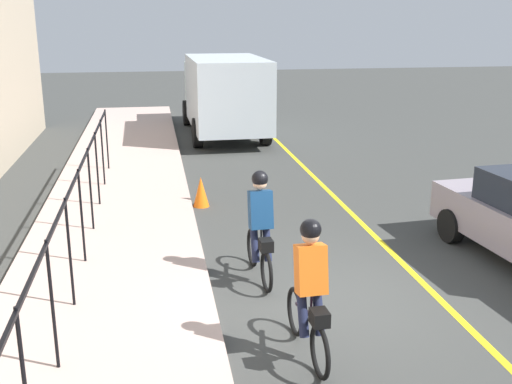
% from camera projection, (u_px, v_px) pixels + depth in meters
% --- Properties ---
extents(ground_plane, '(80.00, 80.00, 0.00)m').
position_uv_depth(ground_plane, '(333.00, 300.00, 9.32)').
color(ground_plane, '#393B39').
extents(lane_line_centre, '(36.00, 0.12, 0.01)m').
position_uv_depth(lane_line_centre, '(432.00, 292.00, 9.57)').
color(lane_line_centre, yellow).
rests_on(lane_line_centre, ground).
extents(sidewalk, '(40.00, 3.20, 0.15)m').
position_uv_depth(sidewalk, '(102.00, 313.00, 8.75)').
color(sidewalk, '#B99D93').
rests_on(sidewalk, ground).
extents(iron_fence, '(14.91, 0.04, 1.60)m').
position_uv_depth(iron_fence, '(74.00, 210.00, 9.29)').
color(iron_fence, black).
rests_on(iron_fence, sidewalk).
extents(cyclist_lead, '(1.71, 0.38, 1.83)m').
position_uv_depth(cyclist_lead, '(260.00, 227.00, 9.76)').
color(cyclist_lead, black).
rests_on(cyclist_lead, ground).
extents(cyclist_follow, '(1.71, 0.38, 1.83)m').
position_uv_depth(cyclist_follow, '(310.00, 291.00, 7.50)').
color(cyclist_follow, black).
rests_on(cyclist_follow, ground).
extents(box_truck_background, '(6.75, 2.63, 2.78)m').
position_uv_depth(box_truck_background, '(224.00, 92.00, 21.51)').
color(box_truck_background, '#AAB5BC').
rests_on(box_truck_background, ground).
extents(traffic_cone_near, '(0.36, 0.36, 0.68)m').
position_uv_depth(traffic_cone_near, '(201.00, 192.00, 13.76)').
color(traffic_cone_near, orange).
rests_on(traffic_cone_near, ground).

